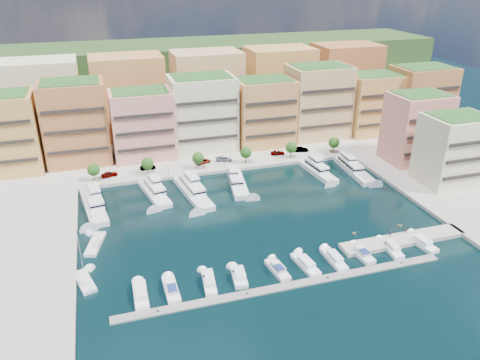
{
  "coord_description": "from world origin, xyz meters",
  "views": [
    {
      "loc": [
        -35.68,
        -102.31,
        60.58
      ],
      "look_at": [
        -0.93,
        10.95,
        6.0
      ],
      "focal_mm": 35.0,
      "sensor_mm": 36.0,
      "label": 1
    }
  ],
  "objects_px": {
    "car_2": "(203,161)",
    "cruiser_2": "(209,282)",
    "lamppost_1": "(168,167)",
    "yacht_5": "(317,170)",
    "cruiser_0": "(141,295)",
    "lamppost_3": "(277,154)",
    "person_0": "(390,233)",
    "cruiser_4": "(278,270)",
    "car_1": "(148,167)",
    "lamppost_2": "(224,160)",
    "sailboat_0": "(85,282)",
    "cruiser_5": "(306,265)",
    "tree_5": "(334,143)",
    "car_3": "(224,159)",
    "car_4": "(278,153)",
    "tender_1": "(354,233)",
    "car_5": "(301,149)",
    "tree_2": "(198,158)",
    "cruiser_8": "(391,249)",
    "tree_1": "(147,164)",
    "lamppost_4": "(326,149)",
    "yacht_0": "(93,203)",
    "sailboat_1": "(95,244)",
    "yacht_2": "(192,190)",
    "person_1": "(405,230)",
    "yacht_1": "(154,192)",
    "cruiser_1": "(171,289)",
    "cruiser_3": "(239,277)",
    "car_0": "(109,174)",
    "tree_3": "(246,153)",
    "cruiser_7": "(362,254)",
    "lamppost_0": "(108,174)",
    "tender_3": "(400,225)",
    "cruiser_6": "(334,259)",
    "cruiser_9": "(421,243)",
    "tree_4": "(291,148)",
    "yacht_6": "(353,168)",
    "yacht_3": "(237,181)"
  },
  "relations": [
    {
      "from": "lamppost_2",
      "to": "sailboat_0",
      "type": "relative_size",
      "value": 0.32
    },
    {
      "from": "sailboat_1",
      "to": "car_2",
      "type": "xyz_separation_m",
      "value": [
        35.38,
        39.7,
        1.45
      ]
    },
    {
      "from": "tree_3",
      "to": "cruiser_2",
      "type": "height_order",
      "value": "tree_3"
    },
    {
      "from": "yacht_2",
      "to": "person_1",
      "type": "distance_m",
      "value": 59.13
    },
    {
      "from": "cruiser_5",
      "to": "sailboat_0",
      "type": "xyz_separation_m",
      "value": [
        -46.68,
        8.05,
        -0.23
      ]
    },
    {
      "from": "cruiser_7",
      "to": "person_1",
      "type": "xyz_separation_m",
      "value": [
        14.59,
        4.6,
        1.3
      ]
    },
    {
      "from": "cruiser_4",
      "to": "car_1",
      "type": "xyz_separation_m",
      "value": [
        -20.28,
        62.29,
        1.24
      ]
    },
    {
      "from": "cruiser_1",
      "to": "cruiser_4",
      "type": "distance_m",
      "value": 23.15
    },
    {
      "from": "lamppost_3",
      "to": "cruiser_9",
      "type": "distance_m",
      "value": 57.95
    },
    {
      "from": "car_3",
      "to": "cruiser_4",
      "type": "bearing_deg",
      "value": -166.61
    },
    {
      "from": "car_2",
      "to": "cruiser_2",
      "type": "bearing_deg",
      "value": 150.35
    },
    {
      "from": "car_2",
      "to": "yacht_2",
      "type": "bearing_deg",
      "value": 140.42
    },
    {
      "from": "yacht_0",
      "to": "car_5",
      "type": "relative_size",
      "value": 4.74
    },
    {
      "from": "yacht_3",
      "to": "yacht_5",
      "type": "distance_m",
      "value": 27.09
    },
    {
      "from": "car_4",
      "to": "car_2",
      "type": "bearing_deg",
      "value": 98.31
    },
    {
      "from": "cruiser_0",
      "to": "car_5",
      "type": "bearing_deg",
      "value": 45.02
    },
    {
      "from": "lamppost_2",
      "to": "yacht_5",
      "type": "height_order",
      "value": "yacht_5"
    },
    {
      "from": "sailboat_1",
      "to": "car_1",
      "type": "relative_size",
      "value": 2.68
    },
    {
      "from": "cruiser_2",
      "to": "person_0",
      "type": "distance_m",
      "value": 46.31
    },
    {
      "from": "lamppost_1",
      "to": "cruiser_5",
      "type": "xyz_separation_m",
      "value": [
        21.32,
        -55.8,
        -3.28
      ]
    },
    {
      "from": "tree_2",
      "to": "cruiser_8",
      "type": "bearing_deg",
      "value": -60.34
    },
    {
      "from": "cruiser_5",
      "to": "person_0",
      "type": "relative_size",
      "value": 5.42
    },
    {
      "from": "tender_1",
      "to": "car_5",
      "type": "relative_size",
      "value": 0.31
    },
    {
      "from": "cruiser_0",
      "to": "lamppost_3",
      "type": "bearing_deg",
      "value": 47.78
    },
    {
      "from": "tree_2",
      "to": "cruiser_5",
      "type": "distance_m",
      "value": 59.34
    },
    {
      "from": "lamppost_2",
      "to": "lamppost_4",
      "type": "distance_m",
      "value": 36.0
    },
    {
      "from": "car_2",
      "to": "car_4",
      "type": "relative_size",
      "value": 1.12
    },
    {
      "from": "car_3",
      "to": "cruiser_8",
      "type": "bearing_deg",
      "value": -141.3
    },
    {
      "from": "sailboat_1",
      "to": "tree_1",
      "type": "bearing_deg",
      "value": 64.65
    },
    {
      "from": "lamppost_1",
      "to": "yacht_5",
      "type": "relative_size",
      "value": 0.23
    },
    {
      "from": "cruiser_8",
      "to": "car_3",
      "type": "bearing_deg",
      "value": 110.78
    },
    {
      "from": "tree_5",
      "to": "car_3",
      "type": "bearing_deg",
      "value": 174.29
    },
    {
      "from": "cruiser_4",
      "to": "tree_2",
      "type": "bearing_deg",
      "value": 94.6
    },
    {
      "from": "tree_5",
      "to": "cruiser_4",
      "type": "relative_size",
      "value": 0.69
    },
    {
      "from": "tender_3",
      "to": "car_1",
      "type": "xyz_separation_m",
      "value": [
        -57.1,
        53.35,
        1.42
      ]
    },
    {
      "from": "tree_3",
      "to": "lamppost_3",
      "type": "bearing_deg",
      "value": -12.95
    },
    {
      "from": "cruiser_6",
      "to": "car_0",
      "type": "bearing_deg",
      "value": 127.3
    },
    {
      "from": "tree_5",
      "to": "cruiser_8",
      "type": "distance_m",
      "value": 60.12
    },
    {
      "from": "tree_1",
      "to": "lamppost_4",
      "type": "height_order",
      "value": "tree_1"
    },
    {
      "from": "cruiser_4",
      "to": "car_5",
      "type": "height_order",
      "value": "car_5"
    },
    {
      "from": "tree_1",
      "to": "car_0",
      "type": "bearing_deg",
      "value": 169.82
    },
    {
      "from": "person_1",
      "to": "yacht_1",
      "type": "bearing_deg",
      "value": -43.06
    },
    {
      "from": "car_0",
      "to": "car_4",
      "type": "distance_m",
      "value": 56.46
    },
    {
      "from": "cruiser_3",
      "to": "cruiser_5",
      "type": "relative_size",
      "value": 0.8
    },
    {
      "from": "cruiser_4",
      "to": "car_5",
      "type": "distance_m",
      "value": 70.71
    },
    {
      "from": "tree_3",
      "to": "lamppost_2",
      "type": "bearing_deg",
      "value": -163.96
    },
    {
      "from": "tree_5",
      "to": "yacht_0",
      "type": "relative_size",
      "value": 0.24
    },
    {
      "from": "tree_1",
      "to": "tree_4",
      "type": "distance_m",
      "value": 48.0
    },
    {
      "from": "yacht_6",
      "to": "cruiser_5",
      "type": "bearing_deg",
      "value": -129.71
    },
    {
      "from": "tree_2",
      "to": "lamppost_0",
      "type": "xyz_separation_m",
      "value": [
        -28.0,
        -2.3,
        -0.92
      ]
    }
  ]
}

